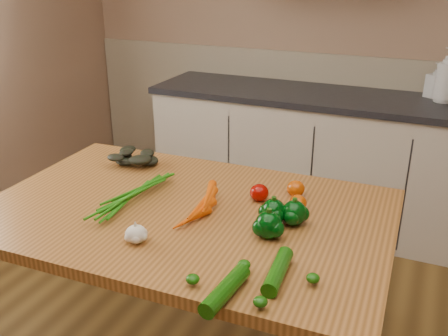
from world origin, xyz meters
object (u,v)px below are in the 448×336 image
table (186,229)px  leafy_greens (134,154)px  zucchini_b (225,290)px  zucchini_a (278,271)px  pepper_a (273,211)px  carrot_bunch (180,200)px  tomato_b (296,188)px  soap_bottle_a (446,75)px  tomato_c (298,203)px  pepper_c (269,225)px  garlic_bulb (136,234)px  soap_bottle_b (436,80)px  tomato_a (259,193)px  pepper_b (294,213)px

table → leafy_greens: leafy_greens is taller
table → zucchini_b: size_ratio=7.24×
table → zucchini_a: zucchini_a is taller
pepper_a → zucchini_a: pepper_a is taller
leafy_greens → pepper_a: leafy_greens is taller
carrot_bunch → tomato_b: bearing=36.0°
table → leafy_greens: 0.53m
soap_bottle_a → tomato_c: soap_bottle_a is taller
leafy_greens → pepper_c: bearing=-25.6°
soap_bottle_a → garlic_bulb: 2.19m
soap_bottle_b → garlic_bulb: size_ratio=2.93×
soap_bottle_b → pepper_a: soap_bottle_b is taller
table → leafy_greens: bearing=143.3°
garlic_bulb → tomato_a: 0.53m
pepper_b → soap_bottle_b: bearing=77.8°
pepper_a → tomato_c: pepper_a is taller
tomato_a → tomato_b: (0.12, 0.10, -0.00)m
soap_bottle_a → tomato_a: size_ratio=4.36×
tomato_b → soap_bottle_b: bearing=74.1°
pepper_b → tomato_c: pepper_b is taller
table → garlic_bulb: garlic_bulb is taller
soap_bottle_a → leafy_greens: (-1.26, -1.42, -0.19)m
soap_bottle_a → tomato_a: soap_bottle_a is taller
carrot_bunch → pepper_c: 0.38m
carrot_bunch → tomato_c: (0.41, 0.17, -0.01)m
carrot_bunch → pepper_b: bearing=6.1°
carrot_bunch → soap_bottle_a: bearing=62.1°
soap_bottle_b → zucchini_b: bearing=-157.9°
tomato_b → zucchini_a: (0.11, -0.56, -0.01)m
pepper_c → tomato_b: pepper_c is taller
pepper_b → zucchini_b: bearing=-96.6°
tomato_a → tomato_b: size_ratio=1.03×
carrot_bunch → zucchini_b: bearing=-50.4°
tomato_a → zucchini_a: bearing=-64.1°
tomato_c → zucchini_b: tomato_c is taller
garlic_bulb → zucchini_a: 0.49m
soap_bottle_b → tomato_a: soap_bottle_b is taller
carrot_bunch → tomato_a: carrot_bunch is taller
pepper_a → pepper_b: bearing=14.1°
zucchini_a → pepper_a: bearing=110.5°
pepper_c → tomato_c: 0.24m
leafy_greens → garlic_bulb: (0.38, -0.58, -0.02)m
pepper_b → tomato_b: size_ratio=1.24×
table → pepper_c: bearing=-13.3°
soap_bottle_a → garlic_bulb: (-0.88, -2.00, -0.22)m
garlic_bulb → pepper_c: pepper_c is taller
table → garlic_bulb: (-0.04, -0.28, 0.12)m
table → zucchini_b: zucchini_b is taller
pepper_a → tomato_b: size_ratio=1.24×
soap_bottle_a → tomato_a: 1.67m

